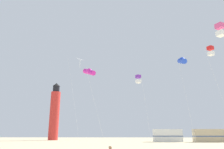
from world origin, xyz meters
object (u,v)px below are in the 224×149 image
object	(u,v)px
rv_van_white	(168,136)
rv_van_tan	(208,136)
kite_box_rainbow	(220,30)
kite_box_scarlet	(211,51)
kite_diamond_white	(80,63)
kite_box_violet	(138,79)
lighthouse_distant	(55,113)
kite_tube_magenta	(89,72)
kite_tube_blue	(182,61)

from	to	relation	value
rv_van_white	rv_van_tan	world-z (taller)	same
kite_box_rainbow	kite_box_scarlet	bearing A→B (deg)	73.48
kite_diamond_white	rv_van_tan	size ratio (longest dim) A/B	1.98
kite_box_rainbow	kite_box_violet	bearing A→B (deg)	116.38
kite_box_scarlet	lighthouse_distant	distance (m)	49.88
kite_tube_magenta	rv_van_white	distance (m)	28.46
kite_tube_blue	kite_box_rainbow	xyz separation A→B (m)	(0.32, -10.70, -0.88)
kite_box_violet	kite_box_rainbow	size ratio (longest dim) A/B	0.89
kite_diamond_white	lighthouse_distant	distance (m)	36.65
kite_box_rainbow	lighthouse_distant	size ratio (longest dim) A/B	0.66
kite_box_scarlet	kite_box_rainbow	xyz separation A→B (m)	(-2.23, -7.52, -0.99)
kite_box_scarlet	rv_van_white	size ratio (longest dim) A/B	1.83
kite_diamond_white	lighthouse_distant	size ratio (longest dim) A/B	0.76
kite_box_scarlet	kite_box_rainbow	size ratio (longest dim) A/B	1.09
rv_van_tan	kite_diamond_white	bearing A→B (deg)	-140.38
kite_tube_blue	kite_box_scarlet	bearing A→B (deg)	-51.24
kite_diamond_white	rv_van_white	world-z (taller)	kite_diamond_white
rv_van_white	rv_van_tan	bearing A→B (deg)	-11.25
kite_box_violet	rv_van_white	xyz separation A→B (m)	(8.17, 22.74, -7.82)
kite_box_violet	kite_box_rainbow	xyz separation A→B (m)	(6.11, -12.33, 1.19)
kite_box_rainbow	rv_van_white	world-z (taller)	kite_box_rainbow
kite_box_rainbow	rv_van_white	xyz separation A→B (m)	(2.05, 35.07, -9.02)
rv_van_white	rv_van_tan	distance (m)	8.87
kite_box_scarlet	lighthouse_distant	size ratio (longest dim) A/B	0.71
lighthouse_distant	rv_van_tan	xyz separation A→B (m)	(39.13, -12.93, -6.45)
lighthouse_distant	rv_van_tan	distance (m)	41.71
kite_diamond_white	kite_box_rainbow	distance (m)	19.68
kite_diamond_white	kite_tube_blue	world-z (taller)	kite_diamond_white
kite_box_rainbow	rv_van_tan	size ratio (longest dim) A/B	1.70
kite_diamond_white	kite_box_rainbow	xyz separation A→B (m)	(14.66, -13.04, -1.52)
kite_box_scarlet	kite_diamond_white	xyz separation A→B (m)	(-16.90, 5.51, 0.52)
kite_box_violet	kite_box_scarlet	bearing A→B (deg)	-29.94
kite_tube_magenta	kite_tube_blue	distance (m)	13.02
kite_diamond_white	kite_box_violet	size ratio (longest dim) A/B	1.30
kite_box_violet	lighthouse_distant	distance (m)	41.02
kite_tube_blue	kite_box_violet	size ratio (longest dim) A/B	1.22
rv_van_white	lighthouse_distant	bearing A→B (deg)	155.28
kite_tube_magenta	kite_box_violet	world-z (taller)	kite_tube_magenta
kite_tube_magenta	lighthouse_distant	bearing A→B (deg)	114.00
lighthouse_distant	kite_diamond_white	bearing A→B (deg)	-68.03
rv_van_tan	lighthouse_distant	bearing A→B (deg)	162.07
kite_box_violet	rv_van_tan	world-z (taller)	kite_box_violet
kite_box_violet	kite_box_rainbow	bearing A→B (deg)	-63.62
kite_box_violet	rv_van_tan	size ratio (longest dim) A/B	1.52
kite_box_rainbow	lighthouse_distant	distance (m)	54.75
kite_tube_magenta	rv_van_tan	size ratio (longest dim) A/B	1.74
kite_box_scarlet	rv_van_white	xyz separation A→B (m)	(-0.18, 27.54, -10.01)
kite_box_scarlet	kite_tube_blue	distance (m)	4.07
kite_diamond_white	rv_van_white	distance (m)	29.59
kite_tube_blue	rv_van_white	world-z (taller)	kite_tube_blue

